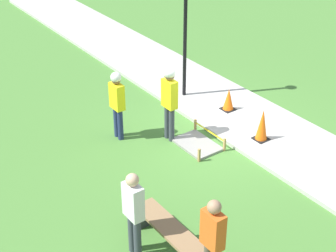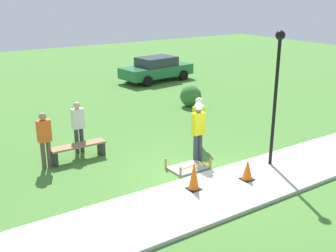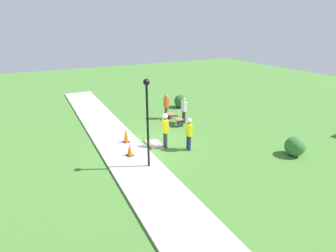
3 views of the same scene
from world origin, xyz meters
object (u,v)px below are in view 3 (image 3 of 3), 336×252
traffic_cone_near_patch (126,135)px  park_bench (174,118)px  bystander_in_orange_shirt (166,105)px  worker_assistant (189,131)px  lamppost_near (147,112)px  worker_supervisor (165,127)px  bystander_in_gray_shirt (184,109)px  traffic_cone_far_patch (130,150)px

traffic_cone_near_patch → park_bench: bearing=112.8°
bystander_in_orange_shirt → park_bench: bearing=3.5°
worker_assistant → lamppost_near: (0.77, -2.63, 1.69)m
traffic_cone_near_patch → bystander_in_orange_shirt: bystander_in_orange_shirt is taller
traffic_cone_near_patch → worker_supervisor: bearing=49.5°
worker_assistant → lamppost_near: size_ratio=0.44×
bystander_in_orange_shirt → worker_assistant: bearing=-13.6°
worker_supervisor → bystander_in_gray_shirt: (-2.84, 2.83, -0.18)m
bystander_in_orange_shirt → bystander_in_gray_shirt: size_ratio=1.01×
traffic_cone_far_patch → bystander_in_gray_shirt: bystander_in_gray_shirt is taller
park_bench → bystander_in_orange_shirt: bystander_in_orange_shirt is taller
traffic_cone_far_patch → worker_supervisor: (-0.16, 2.08, 0.78)m
bystander_in_gray_shirt → bystander_in_orange_shirt: bearing=-154.5°
traffic_cone_near_patch → lamppost_near: (3.02, 0.06, 2.24)m
worker_supervisor → traffic_cone_near_patch: bearing=-130.5°
worker_assistant → lamppost_near: 3.22m
worker_supervisor → bystander_in_orange_shirt: bearing=152.5°
worker_supervisor → lamppost_near: (1.56, -1.65, 1.57)m
park_bench → worker_assistant: (3.92, -1.27, 0.70)m
worker_assistant → traffic_cone_near_patch: bearing=-129.9°
bystander_in_gray_shirt → worker_supervisor: bearing=-44.8°
lamppost_near → park_bench: bearing=140.3°
park_bench → worker_supervisor: size_ratio=0.94×
worker_supervisor → bystander_in_orange_shirt: size_ratio=1.09×
worker_supervisor → lamppost_near: lamppost_near is taller
traffic_cone_near_patch → worker_assistant: size_ratio=0.46×
worker_assistant → bystander_in_gray_shirt: size_ratio=1.01×
bystander_in_orange_shirt → bystander_in_gray_shirt: bystander_in_orange_shirt is taller
traffic_cone_far_patch → worker_supervisor: bearing=94.5°
worker_supervisor → worker_assistant: size_ratio=1.09×
traffic_cone_far_patch → bystander_in_gray_shirt: (-3.01, 4.90, 0.60)m
traffic_cone_far_patch → bystander_in_orange_shirt: (-4.35, 4.26, 0.61)m
worker_supervisor → lamppost_near: bearing=-46.5°
traffic_cone_near_patch → traffic_cone_far_patch: size_ratio=1.33×
lamppost_near → worker_assistant: bearing=106.4°
worker_assistant → bystander_in_orange_shirt: worker_assistant is taller
traffic_cone_far_patch → park_bench: traffic_cone_far_patch is taller
worker_assistant → traffic_cone_far_patch: bearing=-101.6°
traffic_cone_near_patch → bystander_in_orange_shirt: 4.78m
traffic_cone_far_patch → traffic_cone_near_patch: bearing=167.3°
worker_assistant → bystander_in_gray_shirt: worker_assistant is taller
worker_supervisor → bystander_in_orange_shirt: worker_supervisor is taller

